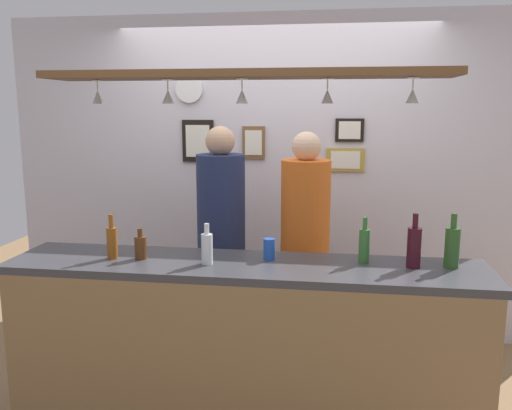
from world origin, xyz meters
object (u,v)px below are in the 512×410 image
object	(u,v)px
drink_can	(269,249)
picture_frame_caricature	(198,141)
bottle_soda_clear	(207,248)
bottle_beer_amber_tall	(112,241)
picture_frame_lower_pair	(345,160)
bottle_beer_green_import	(364,244)
picture_frame_upper_small	(350,130)
bottle_champagne_green	(452,246)
bottle_wine_dark_red	(414,246)
wall_clock	(189,89)
bottle_beer_brown_stubby	(141,247)
person_right_orange_shirt	(305,230)
person_left_navy_shirt	(221,224)
picture_frame_crest	(254,143)

from	to	relation	value
drink_can	picture_frame_caricature	world-z (taller)	picture_frame_caricature
bottle_soda_clear	bottle_beer_amber_tall	world-z (taller)	bottle_beer_amber_tall
bottle_soda_clear	picture_frame_lower_pair	size ratio (longest dim) A/B	0.77
bottle_beer_green_import	picture_frame_upper_small	xyz separation A→B (m)	(-0.07, 1.29, 0.58)
bottle_soda_clear	picture_frame_lower_pair	xyz separation A→B (m)	(0.77, 1.45, 0.36)
bottle_champagne_green	picture_frame_lower_pair	distance (m)	1.48
bottle_beer_amber_tall	bottle_wine_dark_red	bearing A→B (deg)	2.50
bottle_beer_green_import	wall_clock	xyz separation A→B (m)	(-1.35, 1.29, 0.90)
bottle_beer_brown_stubby	person_right_orange_shirt	bearing A→B (deg)	40.73
drink_can	bottle_beer_green_import	bearing A→B (deg)	1.93
bottle_soda_clear	bottle_champagne_green	bearing A→B (deg)	5.63
bottle_champagne_green	picture_frame_upper_small	world-z (taller)	picture_frame_upper_small
bottle_wine_dark_red	bottle_soda_clear	size ratio (longest dim) A/B	1.30
person_right_orange_shirt	bottle_beer_amber_tall	distance (m)	1.33
picture_frame_caricature	person_left_navy_shirt	bearing A→B (deg)	-63.03
drink_can	picture_frame_crest	bearing A→B (deg)	102.52
bottle_beer_green_import	wall_clock	distance (m)	2.07
bottle_soda_clear	picture_frame_upper_small	xyz separation A→B (m)	(0.80, 1.45, 0.59)
bottle_champagne_green	wall_clock	world-z (taller)	wall_clock
picture_frame_caricature	picture_frame_lower_pair	xyz separation A→B (m)	(1.19, 0.00, -0.14)
person_left_navy_shirt	bottle_beer_amber_tall	bearing A→B (deg)	-120.87
picture_frame_crest	bottle_beer_green_import	bearing A→B (deg)	-57.46
picture_frame_caricature	bottle_champagne_green	bearing A→B (deg)	-37.07
picture_frame_lower_pair	picture_frame_crest	bearing A→B (deg)	180.00
bottle_soda_clear	person_left_navy_shirt	bearing A→B (deg)	96.69
person_left_navy_shirt	bottle_beer_green_import	xyz separation A→B (m)	(0.96, -0.66, 0.06)
wall_clock	bottle_beer_brown_stubby	bearing A→B (deg)	-86.71
bottle_beer_brown_stubby	bottle_beer_green_import	distance (m)	1.27
person_left_navy_shirt	bottle_champagne_green	world-z (taller)	person_left_navy_shirt
drink_can	picture_frame_lower_pair	size ratio (longest dim) A/B	0.41
bottle_beer_green_import	bottle_soda_clear	bearing A→B (deg)	-169.52
person_left_navy_shirt	picture_frame_caricature	bearing A→B (deg)	116.97
bottle_beer_brown_stubby	bottle_champagne_green	xyz separation A→B (m)	(1.73, 0.09, 0.05)
bottle_beer_brown_stubby	bottle_beer_green_import	size ratio (longest dim) A/B	0.69
bottle_champagne_green	wall_clock	size ratio (longest dim) A/B	1.36
bottle_beer_green_import	bottle_soda_clear	world-z (taller)	bottle_beer_green_import
bottle_beer_brown_stubby	picture_frame_crest	bearing A→B (deg)	72.66
picture_frame_crest	wall_clock	size ratio (longest dim) A/B	1.18
picture_frame_caricature	picture_frame_crest	bearing A→B (deg)	0.00
bottle_champagne_green	picture_frame_upper_small	bearing A→B (deg)	111.99
wall_clock	bottle_beer_green_import	bearing A→B (deg)	-43.71
person_right_orange_shirt	picture_frame_caricature	distance (m)	1.25
bottle_soda_clear	picture_frame_upper_small	bearing A→B (deg)	61.29
person_right_orange_shirt	bottle_beer_green_import	distance (m)	0.76
person_left_navy_shirt	person_right_orange_shirt	distance (m)	0.59
person_left_navy_shirt	wall_clock	bearing A→B (deg)	121.51
drink_can	picture_frame_crest	xyz separation A→B (m)	(-0.29, 1.31, 0.52)
drink_can	wall_clock	distance (m)	1.81
person_right_orange_shirt	bottle_champagne_green	xyz separation A→B (m)	(0.83, -0.69, 0.10)
bottle_beer_green_import	bottle_beer_amber_tall	world-z (taller)	same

